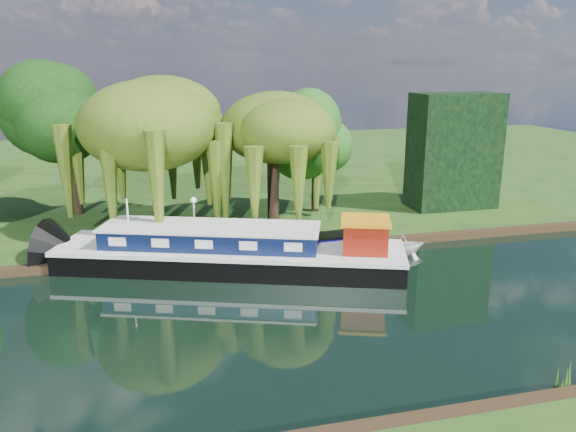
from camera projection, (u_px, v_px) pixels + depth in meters
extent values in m
plane|color=black|center=(207.00, 327.00, 22.96)|extent=(120.00, 120.00, 0.00)
cube|color=#1A3E11|center=(169.00, 171.00, 54.69)|extent=(120.00, 52.00, 0.45)
cube|color=black|center=(230.00, 261.00, 29.35)|extent=(18.17, 9.81, 1.19)
cube|color=silver|center=(230.00, 248.00, 29.17)|extent=(18.30, 9.91, 0.22)
cube|color=#091438|center=(211.00, 237.00, 29.11)|extent=(11.40, 6.45, 0.94)
cube|color=silver|center=(210.00, 227.00, 28.97)|extent=(11.66, 6.71, 0.12)
cube|color=maroon|center=(365.00, 236.00, 28.28)|extent=(2.80, 2.80, 1.49)
cube|color=orange|center=(366.00, 220.00, 28.06)|extent=(3.12, 3.12, 0.16)
cylinder|color=silver|center=(128.00, 221.00, 29.33)|extent=(0.10, 0.10, 2.38)
cube|color=#08076E|center=(306.00, 257.00, 30.36)|extent=(10.68, 2.30, 0.80)
cube|color=#08076E|center=(306.00, 244.00, 30.17)|extent=(7.48, 1.70, 0.66)
cube|color=black|center=(306.00, 237.00, 30.07)|extent=(7.57, 1.79, 0.09)
cube|color=silver|center=(259.00, 252.00, 28.75)|extent=(0.53, 0.07, 0.28)
cube|color=silver|center=(293.00, 249.00, 29.27)|extent=(0.53, 0.07, 0.28)
cube|color=silver|center=(326.00, 246.00, 29.80)|extent=(0.53, 0.07, 0.28)
cube|color=silver|center=(359.00, 243.00, 30.32)|extent=(0.53, 0.07, 0.28)
imported|color=silver|center=(404.00, 254.00, 31.64)|extent=(2.78, 2.46, 1.35)
cylinder|color=black|center=(157.00, 187.00, 34.46)|extent=(0.68, 0.68, 5.24)
ellipsoid|color=#3A4F11|center=(153.00, 125.00, 33.46)|extent=(7.32, 7.32, 4.73)
cylinder|color=black|center=(273.00, 192.00, 34.71)|extent=(0.64, 0.64, 4.50)
ellipsoid|color=#3A4F11|center=(273.00, 140.00, 33.85)|extent=(6.14, 6.14, 3.97)
cylinder|color=black|center=(74.00, 162.00, 37.56)|extent=(0.70, 0.70, 7.11)
ellipsoid|color=black|center=(69.00, 118.00, 36.79)|extent=(5.69, 5.69, 5.69)
cylinder|color=black|center=(315.00, 172.00, 38.51)|extent=(0.50, 0.50, 5.48)
ellipsoid|color=#1C4F13|center=(316.00, 139.00, 37.92)|extent=(4.39, 4.39, 4.39)
cube|color=black|center=(454.00, 151.00, 39.36)|extent=(6.00, 3.00, 8.00)
cylinder|color=silver|center=(194.00, 222.00, 32.48)|extent=(0.10, 0.10, 2.20)
sphere|color=white|center=(194.00, 200.00, 32.15)|extent=(0.36, 0.36, 0.36)
cylinder|color=silver|center=(113.00, 249.00, 29.62)|extent=(0.16, 0.16, 1.00)
cylinder|color=silver|center=(243.00, 239.00, 31.27)|extent=(0.16, 0.16, 1.00)
cylinder|color=silver|center=(345.00, 231.00, 32.69)|extent=(0.16, 0.16, 1.00)
cone|color=#295516|center=(571.00, 379.00, 18.21)|extent=(1.20, 1.20, 1.10)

